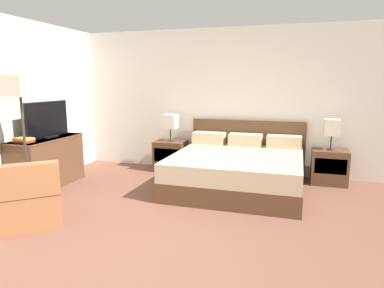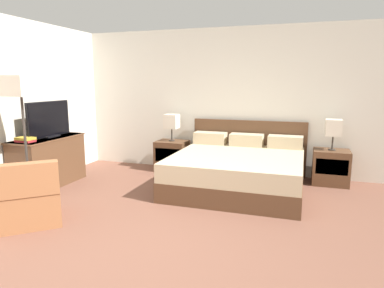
{
  "view_description": "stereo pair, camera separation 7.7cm",
  "coord_description": "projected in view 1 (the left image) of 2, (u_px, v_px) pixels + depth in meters",
  "views": [
    {
      "loc": [
        1.38,
        -2.7,
        1.61
      ],
      "look_at": [
        -0.04,
        1.83,
        0.75
      ],
      "focal_mm": 32.0,
      "sensor_mm": 36.0,
      "label": 1
    },
    {
      "loc": [
        1.46,
        -2.68,
        1.61
      ],
      "look_at": [
        -0.04,
        1.83,
        0.75
      ],
      "focal_mm": 32.0,
      "sensor_mm": 36.0,
      "label": 2
    }
  ],
  "objects": [
    {
      "name": "nightstand_left",
      "position": [
        171.0,
        156.0,
        6.28
      ],
      "size": [
        0.55,
        0.45,
        0.55
      ],
      "color": "brown",
      "rests_on": "ground"
    },
    {
      "name": "wall_back",
      "position": [
        219.0,
        101.0,
        6.15
      ],
      "size": [
        6.42,
        0.06,
        2.55
      ],
      "primitive_type": "cube",
      "color": "silver",
      "rests_on": "ground"
    },
    {
      "name": "tv",
      "position": [
        47.0,
        120.0,
        5.29
      ],
      "size": [
        0.18,
        0.89,
        0.56
      ],
      "color": "black",
      "rests_on": "dresser"
    },
    {
      "name": "book_blue_cover",
      "position": [
        24.0,
        139.0,
        4.87
      ],
      "size": [
        0.27,
        0.2,
        0.04
      ],
      "primitive_type": "cube",
      "rotation": [
        0.0,
        0.0,
        -0.11
      ],
      "color": "gold",
      "rests_on": "book_red_cover"
    },
    {
      "name": "bed",
      "position": [
        238.0,
        169.0,
        5.24
      ],
      "size": [
        1.97,
        1.95,
        0.95
      ],
      "color": "brown",
      "rests_on": "ground"
    },
    {
      "name": "nightstand_right",
      "position": [
        329.0,
        167.0,
        5.48
      ],
      "size": [
        0.55,
        0.45,
        0.55
      ],
      "color": "brown",
      "rests_on": "ground"
    },
    {
      "name": "book_red_cover",
      "position": [
        24.0,
        141.0,
        4.87
      ],
      "size": [
        0.26,
        0.17,
        0.03
      ],
      "primitive_type": "cube",
      "rotation": [
        0.0,
        0.0,
        -0.03
      ],
      "color": "#B7282D",
      "rests_on": "dresser"
    },
    {
      "name": "floor_lamp",
      "position": [
        20.0,
        95.0,
        4.25
      ],
      "size": [
        0.37,
        0.37,
        1.69
      ],
      "color": "#332D28",
      "rests_on": "ground"
    },
    {
      "name": "armchair_by_window",
      "position": [
        28.0,
        200.0,
        3.89
      ],
      "size": [
        0.97,
        0.97,
        0.76
      ],
      "color": "#935B38",
      "rests_on": "ground"
    },
    {
      "name": "table_lamp_right",
      "position": [
        332.0,
        128.0,
        5.37
      ],
      "size": [
        0.24,
        0.24,
        0.49
      ],
      "color": "#332D28",
      "rests_on": "nightstand_right"
    },
    {
      "name": "ground_plane",
      "position": [
        138.0,
        255.0,
        3.23
      ],
      "size": [
        9.97,
        9.97,
        0.0
      ],
      "primitive_type": "plane",
      "color": "brown"
    },
    {
      "name": "wall_left",
      "position": [
        15.0,
        105.0,
        5.06
      ],
      "size": [
        0.06,
        5.12,
        2.55
      ],
      "primitive_type": "cube",
      "color": "silver",
      "rests_on": "ground"
    },
    {
      "name": "dresser",
      "position": [
        47.0,
        161.0,
        5.33
      ],
      "size": [
        0.51,
        1.22,
        0.76
      ],
      "color": "brown",
      "rests_on": "ground"
    },
    {
      "name": "table_lamp_left",
      "position": [
        170.0,
        122.0,
        6.17
      ],
      "size": [
        0.24,
        0.24,
        0.49
      ],
      "color": "#332D28",
      "rests_on": "nightstand_left"
    }
  ]
}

